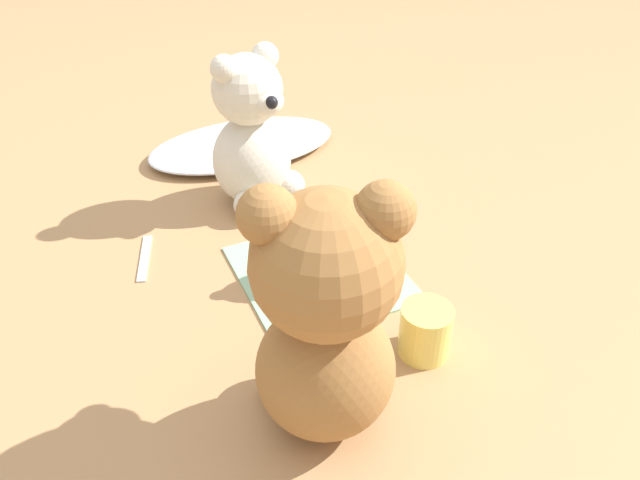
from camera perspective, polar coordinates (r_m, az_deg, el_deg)
The scene contains 10 objects.
ground_plane at distance 0.83m, azimuth -0.00°, elevation -3.13°, with size 4.00×4.00×0.00m, color tan.
knitted_placemat at distance 0.83m, azimuth -0.00°, elevation -2.97°, with size 0.20×0.21×0.01m, color #8EBC99.
tulle_cloth at distance 1.12m, azimuth -7.09°, elevation 8.71°, with size 0.33×0.18×0.03m, color silver.
teddy_bear_cream at distance 0.93m, azimuth -6.24°, elevation 9.43°, with size 0.15×0.14×0.24m.
teddy_bear_tan at distance 0.56m, azimuth 0.51°, elevation -7.13°, with size 0.17×0.16×0.28m.
cupcake_near_cream_bear at distance 0.87m, azimuth 0.05°, elevation 1.70°, with size 0.04×0.04×0.07m.
saucer_plate at distance 0.81m, azimuth -2.95°, elevation -3.57°, with size 0.08×0.08×0.01m, color white.
cupcake_near_tan_bear at distance 0.79m, azimuth -3.01°, elevation -1.99°, with size 0.05×0.05×0.07m.
juice_glass at distance 0.71m, azimuth 9.59°, elevation -8.21°, with size 0.06×0.06×0.06m, color #EADB66.
teaspoon at distance 0.89m, azimuth -15.75°, elevation -1.54°, with size 0.10×0.01×0.01m, color silver.
Camera 1 is at (-0.26, -0.58, 0.52)m, focal length 35.00 mm.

